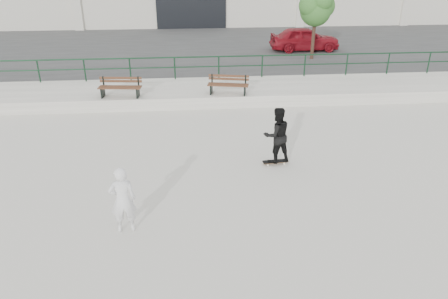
{
  "coord_description": "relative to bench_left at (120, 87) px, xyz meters",
  "views": [
    {
      "loc": [
        -0.44,
        -8.75,
        6.12
      ],
      "look_at": [
        0.48,
        2.0,
        1.02
      ],
      "focal_mm": 35.0,
      "sensor_mm": 36.0,
      "label": 1
    }
  ],
  "objects": [
    {
      "name": "seated_skater",
      "position": [
        1.14,
        -8.56,
        -0.06
      ],
      "size": [
        0.66,
        0.48,
        1.66
      ],
      "primitive_type": "imported",
      "rotation": [
        0.0,
        0.0,
        3.29
      ],
      "color": "white",
      "rests_on": "ground"
    },
    {
      "name": "skateboard",
      "position": [
        5.3,
        -5.47,
        -0.82
      ],
      "size": [
        0.8,
        0.28,
        0.09
      ],
      "rotation": [
        0.0,
        0.0,
        0.1
      ],
      "color": "black",
      "rests_on": "ground"
    },
    {
      "name": "tree",
      "position": [
        9.45,
        5.69,
        2.28
      ],
      "size": [
        2.0,
        1.78,
        3.56
      ],
      "color": "#4B3325",
      "rests_on": "parking_strip"
    },
    {
      "name": "bench_left",
      "position": [
        0.0,
        0.0,
        0.0
      ],
      "size": [
        1.75,
        0.67,
        0.79
      ],
      "rotation": [
        0.0,
        0.0,
        -0.11
      ],
      "color": "#4D281A",
      "rests_on": "ledge"
    },
    {
      "name": "railing",
      "position": [
        3.15,
        2.34,
        0.35
      ],
      "size": [
        28.0,
        0.06,
        1.03
      ],
      "color": "#143720",
      "rests_on": "ledge"
    },
    {
      "name": "ground",
      "position": [
        3.15,
        -8.46,
        -0.89
      ],
      "size": [
        120.0,
        120.0,
        0.0
      ],
      "primitive_type": "plane",
      "color": "silver",
      "rests_on": "ground"
    },
    {
      "name": "bench_right",
      "position": [
        4.36,
        -0.0,
        -0.01
      ],
      "size": [
        1.73,
        0.82,
        0.77
      ],
      "rotation": [
        0.0,
        0.0,
        -0.21
      ],
      "color": "#4D281A",
      "rests_on": "ledge"
    },
    {
      "name": "ledge",
      "position": [
        3.15,
        1.04,
        -0.64
      ],
      "size": [
        30.0,
        3.0,
        0.5
      ],
      "primitive_type": "cube",
      "color": "#B7B5A7",
      "rests_on": "ground"
    },
    {
      "name": "red_car",
      "position": [
        9.51,
        7.7,
        0.28
      ],
      "size": [
        3.97,
        1.67,
        1.34
      ],
      "primitive_type": "imported",
      "rotation": [
        0.0,
        0.0,
        1.59
      ],
      "color": "maroon",
      "rests_on": "parking_strip"
    },
    {
      "name": "standing_skater",
      "position": [
        5.3,
        -5.47,
        0.07
      ],
      "size": [
        0.97,
        0.83,
        1.73
      ],
      "primitive_type": "imported",
      "rotation": [
        0.0,
        0.0,
        3.37
      ],
      "color": "black",
      "rests_on": "skateboard"
    },
    {
      "name": "parking_strip",
      "position": [
        3.15,
        9.54,
        -0.64
      ],
      "size": [
        60.0,
        14.0,
        0.5
      ],
      "primitive_type": "cube",
      "color": "#3B3B3B",
      "rests_on": "ground"
    }
  ]
}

